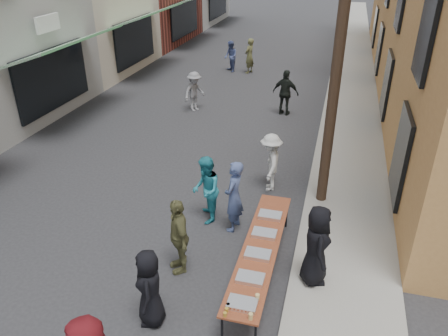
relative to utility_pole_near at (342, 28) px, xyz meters
The scene contains 23 objects.
ground 6.91m from the utility_pole_near, 145.10° to the right, with size 120.00×120.00×0.00m, color #28282B.
sidewalk 12.82m from the utility_pole_near, 86.66° to the left, with size 2.20×60.00×0.10m, color gray.
utility_pole_near is the anchor object (origin of this frame).
serving_table 5.11m from the utility_pole_near, 107.49° to the right, with size 0.70×4.00×0.75m.
catering_tray_sausage 6.25m from the utility_pole_near, 101.82° to the right, with size 0.50×0.33×0.08m, color maroon.
catering_tray_foil_b 5.75m from the utility_pole_near, 103.56° to the right, with size 0.50×0.33×0.08m, color #B2B2B7.
catering_tray_buns 5.25m from the utility_pole_near, 106.09° to the right, with size 0.50×0.33×0.08m, color tan.
catering_tray_foil_d 4.80m from the utility_pole_near, 109.75° to the right, with size 0.50×0.33×0.08m, color #B2B2B7.
catering_tray_buns_end 4.42m from the utility_pole_near, 115.40° to the right, with size 0.50×0.33×0.08m, color tan.
condiment_jar_a 6.52m from the utility_pole_near, 103.47° to the right, with size 0.07×0.07×0.08m, color #A57F26.
condiment_jar_b 6.44m from the utility_pole_near, 103.72° to the right, with size 0.07×0.07×0.08m, color #A57F26.
condiment_jar_c 6.36m from the utility_pole_near, 103.98° to the right, with size 0.07×0.07×0.08m, color #A57F26.
cup_stack 6.40m from the utility_pole_near, 99.12° to the right, with size 0.08×0.08×0.12m, color tan.
guest_front_a 6.76m from the utility_pole_near, 118.59° to the right, with size 0.76×0.49×1.55m, color black.
guest_front_b 4.47m from the utility_pole_near, 137.95° to the right, with size 0.65×0.43×1.79m, color #42517F.
guest_front_c 4.81m from the utility_pole_near, 149.44° to the right, with size 0.83×0.65×1.71m, color teal.
guest_front_d 3.97m from the utility_pole_near, 167.07° to the left, with size 1.06×0.61×1.64m, color silver.
guest_front_e 5.72m from the utility_pole_near, 127.77° to the right, with size 1.00×0.42×1.71m, color brown.
server 4.78m from the utility_pole_near, 89.10° to the right, with size 0.84×0.54×1.71m, color black.
passerby_left 8.78m from the utility_pole_near, 133.48° to the left, with size 1.03×0.59×1.59m, color gray.
passerby_mid 7.48m from the utility_pole_near, 106.70° to the left, with size 1.05×0.44×1.79m, color black.
passerby_right 13.22m from the utility_pole_near, 110.93° to the left, with size 0.64×0.42×1.76m, color brown.
passerby_far 13.62m from the utility_pole_near, 115.00° to the left, with size 0.77×0.60×1.58m, color #4B5991.
Camera 1 is at (4.39, -7.24, 6.24)m, focal length 35.00 mm.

